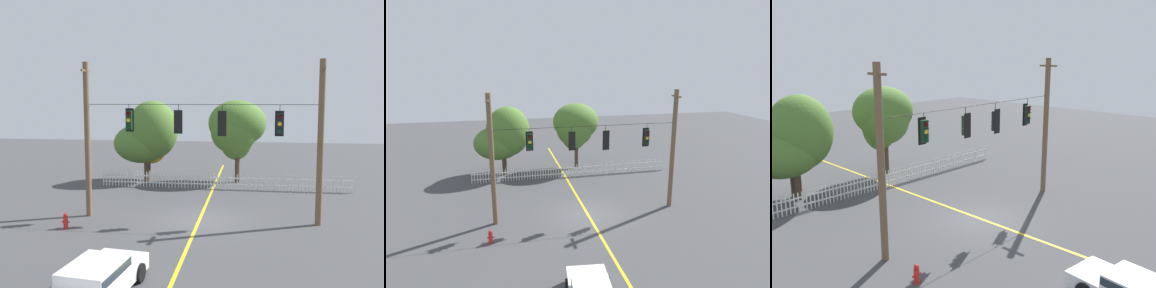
# 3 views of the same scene
# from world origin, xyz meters

# --- Properties ---
(ground) EXTENTS (80.00, 80.00, 0.00)m
(ground) POSITION_xyz_m (0.00, 0.00, 0.00)
(ground) COLOR #424244
(lane_centerline_stripe) EXTENTS (0.16, 36.00, 0.01)m
(lane_centerline_stripe) POSITION_xyz_m (0.00, 0.00, 0.00)
(lane_centerline_stripe) COLOR gold
(lane_centerline_stripe) RESTS_ON ground
(signal_support_span) EXTENTS (12.01, 1.10, 8.02)m
(signal_support_span) POSITION_xyz_m (0.00, 0.00, 4.07)
(signal_support_span) COLOR brown
(signal_support_span) RESTS_ON ground
(traffic_signal_westbound_side) EXTENTS (0.43, 0.38, 1.39)m
(traffic_signal_westbound_side) POSITION_xyz_m (-3.61, 0.01, 5.08)
(traffic_signal_westbound_side) COLOR black
(traffic_signal_eastbound_side) EXTENTS (0.43, 0.38, 1.45)m
(traffic_signal_eastbound_side) POSITION_xyz_m (-1.05, -0.01, 5.01)
(traffic_signal_eastbound_side) COLOR black
(traffic_signal_northbound_secondary) EXTENTS (0.43, 0.38, 1.55)m
(traffic_signal_northbound_secondary) POSITION_xyz_m (1.13, -0.01, 4.95)
(traffic_signal_northbound_secondary) COLOR black
(traffic_signal_southbound_primary) EXTENTS (0.43, 0.38, 1.54)m
(traffic_signal_southbound_primary) POSITION_xyz_m (3.91, 0.01, 4.95)
(traffic_signal_southbound_primary) COLOR black
(white_picket_fence) EXTENTS (17.18, 0.06, 1.09)m
(white_picket_fence) POSITION_xyz_m (0.75, 7.55, 0.55)
(white_picket_fence) COLOR silver
(white_picket_fence) RESTS_ON ground
(autumn_maple_near_fence) EXTENTS (3.04, 3.00, 5.00)m
(autumn_maple_near_fence) POSITION_xyz_m (-4.80, 10.07, 3.25)
(autumn_maple_near_fence) COLOR #473828
(autumn_maple_near_fence) RESTS_ON ground
(autumn_maple_mid) EXTENTS (4.86, 3.56, 6.04)m
(autumn_maple_mid) POSITION_xyz_m (-5.07, 9.62, 3.42)
(autumn_maple_mid) COLOR #473828
(autumn_maple_mid) RESTS_ON ground
(autumn_oak_far_east) EXTENTS (4.23, 3.90, 6.07)m
(autumn_oak_far_east) POSITION_xyz_m (1.43, 10.11, 4.03)
(autumn_oak_far_east) COLOR #473828
(autumn_oak_far_east) RESTS_ON ground
(fire_hydrant) EXTENTS (0.38, 0.22, 0.76)m
(fire_hydrant) POSITION_xyz_m (-6.11, -2.31, 0.38)
(fire_hydrant) COLOR red
(fire_hydrant) RESTS_ON ground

